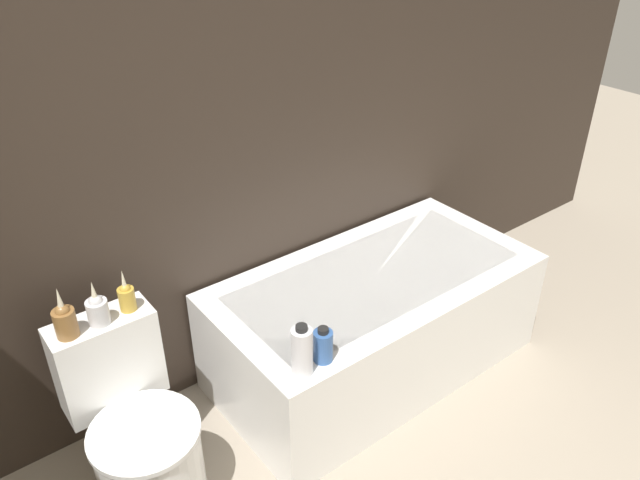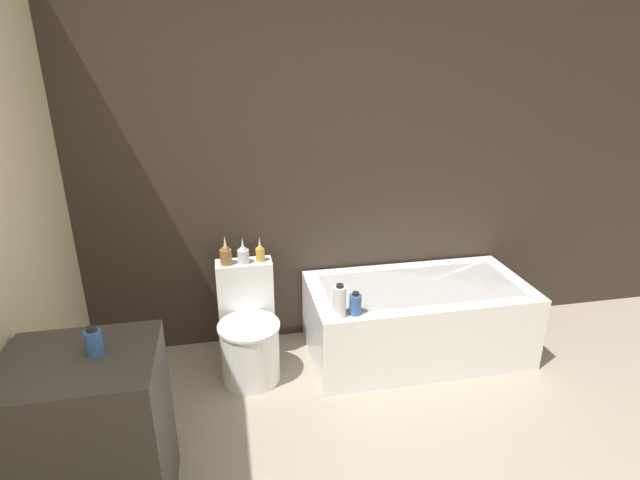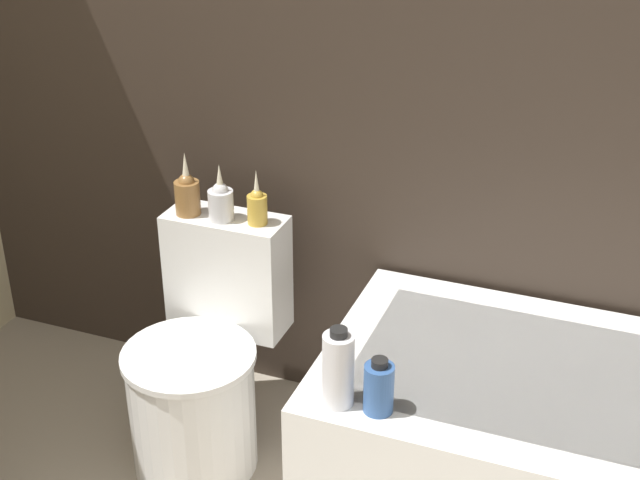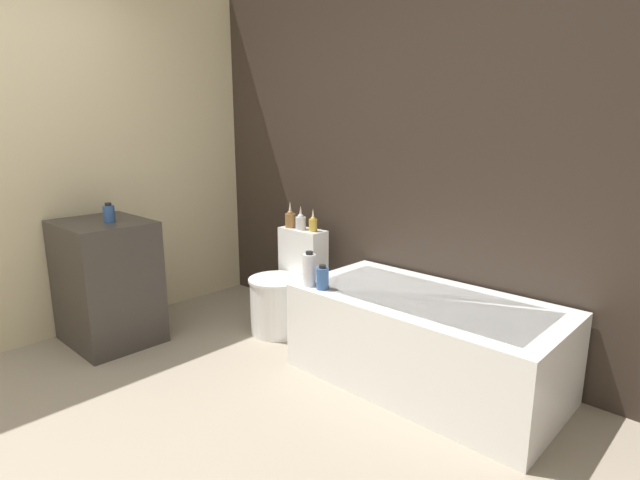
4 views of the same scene
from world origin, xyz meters
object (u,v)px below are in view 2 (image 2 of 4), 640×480
at_px(bathtub, 416,318).
at_px(vase_silver, 243,254).
at_px(vase_bronze, 260,253).
at_px(toilet, 249,333).
at_px(soap_bottle_glass, 94,342).
at_px(shampoo_bottle_short, 355,304).
at_px(shampoo_bottle_tall, 340,301).
at_px(vase_gold, 226,255).

distance_m(bathtub, vase_silver, 1.32).
relative_size(bathtub, vase_bronze, 8.89).
distance_m(bathtub, toilet, 1.20).
bearing_deg(vase_silver, toilet, -90.00).
height_order(soap_bottle_glass, vase_bronze, soap_bottle_glass).
relative_size(vase_bronze, shampoo_bottle_short, 1.14).
height_order(vase_silver, shampoo_bottle_short, vase_silver).
xyz_separation_m(toilet, shampoo_bottle_short, (0.65, -0.28, 0.30)).
bearing_deg(shampoo_bottle_tall, shampoo_bottle_short, 4.17).
bearing_deg(shampoo_bottle_short, soap_bottle_glass, -153.32).
bearing_deg(shampoo_bottle_short, shampoo_bottle_tall, -175.83).
bearing_deg(vase_gold, vase_silver, 0.05).
distance_m(soap_bottle_glass, vase_silver, 1.33).
distance_m(toilet, vase_gold, 0.55).
bearing_deg(bathtub, vase_silver, 172.33).
relative_size(bathtub, shampoo_bottle_short, 10.15).
bearing_deg(shampoo_bottle_short, vase_silver, 144.74).
distance_m(bathtub, vase_gold, 1.43).
xyz_separation_m(soap_bottle_glass, vase_bronze, (0.80, 1.15, -0.13)).
distance_m(toilet, vase_bronze, 0.55).
bearing_deg(toilet, vase_silver, 90.00).
distance_m(vase_bronze, shampoo_bottle_tall, 0.67).
distance_m(toilet, soap_bottle_glass, 1.33).
distance_m(vase_silver, shampoo_bottle_tall, 0.74).
distance_m(toilet, vase_silver, 0.53).
xyz_separation_m(toilet, vase_silver, (-0.00, 0.18, 0.50)).
bearing_deg(soap_bottle_glass, vase_gold, 63.36).
bearing_deg(soap_bottle_glass, bathtub, 27.35).
bearing_deg(toilet, vase_gold, 122.40).
xyz_separation_m(bathtub, soap_bottle_glass, (-1.88, -0.97, 0.65)).
distance_m(vase_bronze, shampoo_bottle_short, 0.75).
bearing_deg(shampoo_bottle_tall, vase_gold, 144.76).
relative_size(bathtub, vase_silver, 8.52).
bearing_deg(vase_gold, shampoo_bottle_short, -31.05).
bearing_deg(shampoo_bottle_tall, bathtub, 25.50).
xyz_separation_m(bathtub, vase_silver, (-1.20, 0.16, 0.53)).
bearing_deg(toilet, shampoo_bottle_short, -23.40).
height_order(soap_bottle_glass, shampoo_bottle_tall, soap_bottle_glass).
relative_size(vase_gold, vase_bronze, 1.17).
bearing_deg(soap_bottle_glass, toilet, 54.44).
relative_size(soap_bottle_glass, vase_gold, 0.65).
height_order(soap_bottle_glass, vase_silver, soap_bottle_glass).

